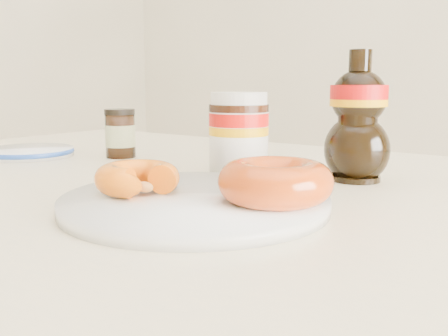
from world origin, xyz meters
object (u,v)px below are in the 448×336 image
Objects in this scene: plate at (195,201)px; donut_whole at (275,181)px; nutella_jar at (239,131)px; blue_rim_saucer at (29,152)px; donut_bitten at (137,178)px; syrup_bottle at (358,116)px; dining_table at (202,249)px; dark_jar at (120,134)px.

plate is 2.44× the size of donut_whole.
nutella_jar is 0.41m from blue_rim_saucer.
syrup_bottle is (0.13, 0.26, 0.06)m from donut_bitten.
dining_table is 8.32× the size of syrup_bottle.
blue_rim_saucer is (-0.47, 0.11, 0.00)m from plate.
blue_rim_saucer reaches higher than dining_table.
nutella_jar is (-0.01, 0.20, 0.03)m from donut_bitten.
donut_bitten is (-0.06, -0.02, 0.02)m from plate.
nutella_jar is at bearing 8.75° from blue_rim_saucer.
donut_whole is at bearing -89.01° from syrup_bottle.
plate is 2.38× the size of nutella_jar.
blue_rim_saucer is at bearing 141.57° from donut_bitten.
donut_bitten is at bearing -157.08° from plate.
donut_bitten is 0.30m from syrup_bottle.
dining_table is at bearing 125.56° from plate.
donut_whole is at bearing 17.60° from plate.
dining_table is 0.15m from plate.
nutella_jar is 0.76× the size of blue_rim_saucer.
blue_rim_saucer is at bearing -146.85° from dark_jar.
donut_whole is at bearing -45.71° from nutella_jar.
donut_bitten reaches higher than blue_rim_saucer.
nutella_jar is at bearing 88.49° from dining_table.
donut_whole is at bearing -9.06° from blue_rim_saucer.
plate is 0.07m from donut_bitten.
syrup_bottle reaches higher than nutella_jar.
plate is 1.62× the size of syrup_bottle.
dining_table is 0.16m from donut_bitten.
donut_whole is 0.66× the size of syrup_bottle.
syrup_bottle is 2.03× the size of dark_jar.
donut_whole is 1.35× the size of dark_jar.
donut_bitten is 0.15m from donut_whole.
syrup_bottle is at bearing 24.71° from nutella_jar.
syrup_bottle reaches higher than donut_whole.
blue_rim_saucer reaches higher than plate.
dark_jar reaches higher than dining_table.
dining_table is 0.31m from dark_jar.
nutella_jar is (-0.15, 0.15, 0.03)m from donut_whole.
plate is 3.08× the size of donut_bitten.
dark_jar is at bearing -174.62° from syrup_bottle.
blue_rim_saucer is at bearing -166.84° from syrup_bottle.
plate is at bearing -107.55° from syrup_bottle.
nutella_jar reaches higher than blue_rim_saucer.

